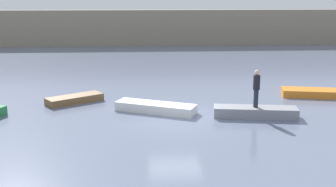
{
  "coord_description": "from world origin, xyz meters",
  "views": [
    {
      "loc": [
        -1.59,
        -19.32,
        5.77
      ],
      "look_at": [
        -0.21,
        1.86,
        0.75
      ],
      "focal_mm": 46.1,
      "sensor_mm": 36.0,
      "label": 1
    }
  ],
  "objects_px": {
    "rowboat_brown": "(75,99)",
    "rowboat_grey": "(255,112)",
    "rowboat_white": "(156,108)",
    "rowboat_orange": "(313,93)",
    "person_dark_shirt": "(256,86)"
  },
  "relations": [
    {
      "from": "rowboat_brown",
      "to": "person_dark_shirt",
      "type": "distance_m",
      "value": 9.6
    },
    {
      "from": "rowboat_brown",
      "to": "person_dark_shirt",
      "type": "xyz_separation_m",
      "value": [
        8.91,
        -3.33,
        1.3
      ]
    },
    {
      "from": "rowboat_orange",
      "to": "rowboat_white",
      "type": "bearing_deg",
      "value": -151.25
    },
    {
      "from": "rowboat_brown",
      "to": "rowboat_grey",
      "type": "distance_m",
      "value": 9.52
    },
    {
      "from": "rowboat_white",
      "to": "rowboat_brown",
      "type": "bearing_deg",
      "value": 178.23
    },
    {
      "from": "rowboat_brown",
      "to": "rowboat_grey",
      "type": "bearing_deg",
      "value": -54.6
    },
    {
      "from": "rowboat_grey",
      "to": "person_dark_shirt",
      "type": "relative_size",
      "value": 2.19
    },
    {
      "from": "rowboat_white",
      "to": "person_dark_shirt",
      "type": "bearing_deg",
      "value": 10.53
    },
    {
      "from": "rowboat_brown",
      "to": "rowboat_orange",
      "type": "distance_m",
      "value": 13.26
    },
    {
      "from": "rowboat_white",
      "to": "rowboat_orange",
      "type": "bearing_deg",
      "value": 41.58
    },
    {
      "from": "rowboat_brown",
      "to": "rowboat_grey",
      "type": "relative_size",
      "value": 0.77
    },
    {
      "from": "rowboat_brown",
      "to": "person_dark_shirt",
      "type": "height_order",
      "value": "person_dark_shirt"
    },
    {
      "from": "rowboat_grey",
      "to": "rowboat_orange",
      "type": "bearing_deg",
      "value": 50.83
    },
    {
      "from": "rowboat_brown",
      "to": "rowboat_orange",
      "type": "bearing_deg",
      "value": -31.69
    },
    {
      "from": "rowboat_white",
      "to": "rowboat_grey",
      "type": "relative_size",
      "value": 1.03
    }
  ]
}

